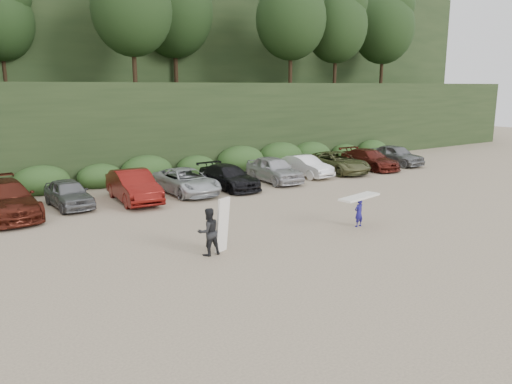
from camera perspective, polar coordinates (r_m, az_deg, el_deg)
ground at (r=18.78m, az=2.11°, el=-5.90°), size 120.00×120.00×0.00m
hillside_backdrop at (r=51.61m, az=-23.75°, el=17.10°), size 90.00×41.50×28.00m
parked_cars at (r=26.99m, az=-10.59°, el=1.09°), size 36.89×6.03×1.64m
child_surfer at (r=21.20m, az=11.70°, el=-1.55°), size 2.27×1.01×1.31m
adult_surfer at (r=17.39m, az=-5.31°, el=-4.47°), size 1.28×0.65×1.98m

